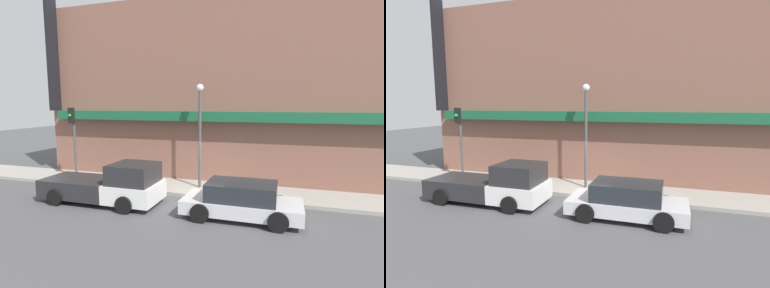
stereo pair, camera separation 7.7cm
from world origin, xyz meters
TOP-DOWN VIEW (x-y plane):
  - ground_plane at (0.00, 0.00)m, footprint 80.00×80.00m
  - sidewalk at (0.00, 1.29)m, footprint 36.00×2.58m
  - building at (-0.02, 4.06)m, footprint 19.80×3.80m
  - pickup_truck at (-3.29, -1.75)m, footprint 5.33×2.17m
  - parked_car at (2.44, -1.75)m, footprint 4.44×2.08m
  - fire_hydrant at (-2.73, 0.93)m, footprint 0.18×0.18m
  - street_lamp at (-0.07, 1.29)m, footprint 0.36×0.36m
  - traffic_light at (-6.87, 0.52)m, footprint 0.28×0.42m

SIDE VIEW (x-z plane):
  - ground_plane at x=0.00m, z-range 0.00..0.00m
  - sidewalk at x=0.00m, z-range 0.00..0.16m
  - fire_hydrant at x=-2.73m, z-range 0.16..0.84m
  - parked_car at x=2.44m, z-range -0.01..1.37m
  - pickup_truck at x=-3.29m, z-range -0.11..1.71m
  - traffic_light at x=-6.87m, z-range 0.89..4.82m
  - street_lamp at x=-0.07m, z-range 0.83..5.92m
  - building at x=-0.02m, z-range -0.24..10.12m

